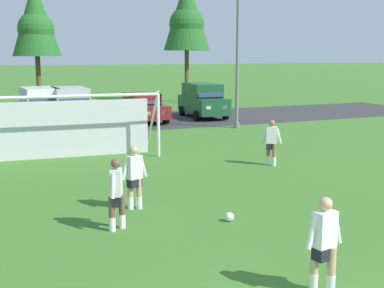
# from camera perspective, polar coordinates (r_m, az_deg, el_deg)

# --- Properties ---
(ground_plane) EXTENTS (400.00, 400.00, 0.00)m
(ground_plane) POSITION_cam_1_polar(r_m,az_deg,el_deg) (20.02, -11.43, -1.38)
(ground_plane) COLOR #3D7028
(parking_lot_strip) EXTENTS (52.00, 8.40, 0.01)m
(parking_lot_strip) POSITION_cam_1_polar(r_m,az_deg,el_deg) (29.53, -15.36, 2.10)
(parking_lot_strip) COLOR #333335
(parking_lot_strip) RESTS_ON ground
(soccer_ball) EXTENTS (0.22, 0.22, 0.22)m
(soccer_ball) POSITION_cam_1_polar(r_m,az_deg,el_deg) (12.06, 4.29, -8.28)
(soccer_ball) COLOR white
(soccer_ball) RESTS_ON ground
(soccer_goal) EXTENTS (7.53, 2.44, 2.57)m
(soccer_goal) POSITION_cam_1_polar(r_m,az_deg,el_deg) (19.61, -14.84, 2.07)
(soccer_goal) COLOR white
(soccer_goal) RESTS_ON ground
(player_defender_far) EXTENTS (0.66, 0.48, 1.64)m
(player_defender_far) POSITION_cam_1_polar(r_m,az_deg,el_deg) (18.12, 9.03, 0.15)
(player_defender_far) COLOR #936B4C
(player_defender_far) RESTS_ON ground
(player_winger_left) EXTENTS (0.75, 0.30, 1.64)m
(player_winger_left) POSITION_cam_1_polar(r_m,az_deg,el_deg) (8.65, 14.78, -11.08)
(player_winger_left) COLOR tan
(player_winger_left) RESTS_ON ground
(player_winger_right) EXTENTS (0.75, 0.35, 1.64)m
(player_winger_right) POSITION_cam_1_polar(r_m,az_deg,el_deg) (12.86, -6.58, -3.84)
(player_winger_right) COLOR tan
(player_winger_right) RESTS_ON ground
(player_trailing_back) EXTENTS (0.43, 0.68, 1.64)m
(player_trailing_back) POSITION_cam_1_polar(r_m,az_deg,el_deg) (11.40, -8.59, -5.69)
(player_trailing_back) COLOR brown
(player_trailing_back) RESTS_ON ground
(parked_car_slot_center) EXTENTS (2.37, 4.72, 2.16)m
(parked_car_slot_center) POSITION_cam_1_polar(r_m,az_deg,el_deg) (28.93, -16.87, 4.08)
(parked_car_slot_center) COLOR silver
(parked_car_slot_center) RESTS_ON ground
(parked_car_slot_center_right) EXTENTS (2.20, 4.63, 2.16)m
(parked_car_slot_center_right) POSITION_cam_1_polar(r_m,az_deg,el_deg) (28.53, -13.64, 4.15)
(parked_car_slot_center_right) COLOR #B2B2BC
(parked_car_slot_center_right) RESTS_ON ground
(parked_car_slot_right) EXTENTS (2.27, 4.32, 1.72)m
(parked_car_slot_right) POSITION_cam_1_polar(r_m,az_deg,el_deg) (29.87, -5.63, 4.18)
(parked_car_slot_right) COLOR maroon
(parked_car_slot_right) RESTS_ON ground
(parked_car_slot_far_right) EXTENTS (2.37, 4.72, 2.16)m
(parked_car_slot_far_right) POSITION_cam_1_polar(r_m,az_deg,el_deg) (31.93, 1.25, 5.03)
(parked_car_slot_far_right) COLOR #194C2D
(parked_car_slot_far_right) RESTS_ON ground
(tree_mid_left) EXTENTS (3.47, 3.47, 9.26)m
(tree_mid_left) POSITION_cam_1_polar(r_m,az_deg,el_deg) (38.62, -17.38, 13.24)
(tree_mid_left) COLOR brown
(tree_mid_left) RESTS_ON ground
(tree_center_back) EXTENTS (3.91, 3.91, 10.43)m
(tree_center_back) POSITION_cam_1_polar(r_m,az_deg,el_deg) (43.00, -0.61, 14.39)
(tree_center_back) COLOR brown
(tree_center_back) RESTS_ON ground
(street_lamp) EXTENTS (2.00, 0.32, 8.37)m
(street_lamp) POSITION_cam_1_polar(r_m,az_deg,el_deg) (27.28, 5.53, 10.89)
(street_lamp) COLOR slate
(street_lamp) RESTS_ON ground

